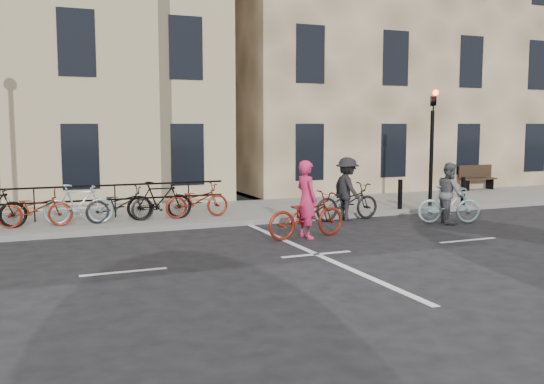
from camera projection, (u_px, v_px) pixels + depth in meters
name	position (u px, v px, depth m)	size (l,w,h in m)	color
ground	(316.00, 254.00, 12.77)	(120.00, 120.00, 0.00)	black
sidewalk	(89.00, 221.00, 16.74)	(46.00, 4.00, 0.15)	slate
building_east	(366.00, 48.00, 27.44)	(14.00, 10.00, 12.00)	#826F4E
traffic_light	(432.00, 133.00, 18.85)	(0.18, 0.30, 3.90)	black
bollard_east	(400.00, 194.00, 18.51)	(0.14, 0.14, 0.90)	black
bollard_west	(463.00, 191.00, 19.43)	(0.14, 0.14, 0.90)	black
bench	(477.00, 176.00, 23.99)	(1.60, 0.41, 0.97)	black
parked_bikes	(79.00, 205.00, 15.66)	(8.30, 1.23, 1.05)	black
cyclist_pink	(306.00, 211.00, 14.56)	(2.19, 1.01, 1.88)	maroon
cyclist_grey	(449.00, 199.00, 16.68)	(1.81, 1.07, 1.69)	#88ADB2
cyclist_dark	(347.00, 196.00, 17.22)	(2.06, 1.20, 1.80)	black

